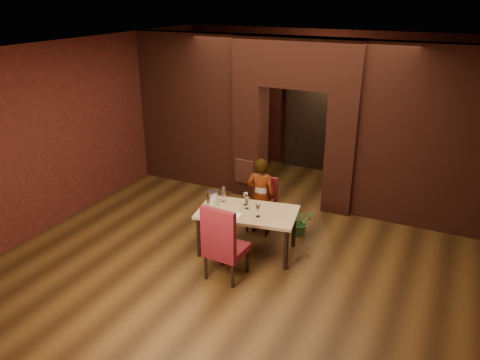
{
  "coord_description": "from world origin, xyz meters",
  "views": [
    {
      "loc": [
        2.87,
        -6.3,
        3.97
      ],
      "look_at": [
        -0.21,
        0.0,
        1.12
      ],
      "focal_mm": 35.0,
      "sensor_mm": 36.0,
      "label": 1
    }
  ],
  "objects_px": {
    "wine_glass_a": "(246,199)",
    "wine_glass_c": "(258,210)",
    "dining_table": "(247,231)",
    "wine_bucket": "(212,198)",
    "water_bottle": "(223,194)",
    "chair_far": "(261,205)",
    "chair_near": "(227,241)",
    "person_seated": "(261,196)",
    "potted_plant": "(300,222)",
    "wine_glass_b": "(247,203)"
  },
  "relations": [
    {
      "from": "wine_glass_b",
      "to": "chair_near",
      "type": "bearing_deg",
      "value": -85.06
    },
    {
      "from": "wine_glass_a",
      "to": "wine_glass_c",
      "type": "relative_size",
      "value": 1.01
    },
    {
      "from": "dining_table",
      "to": "wine_glass_a",
      "type": "bearing_deg",
      "value": 113.02
    },
    {
      "from": "chair_near",
      "to": "dining_table",
      "type": "bearing_deg",
      "value": -85.01
    },
    {
      "from": "wine_glass_c",
      "to": "water_bottle",
      "type": "relative_size",
      "value": 0.76
    },
    {
      "from": "chair_far",
      "to": "water_bottle",
      "type": "relative_size",
      "value": 3.54
    },
    {
      "from": "wine_glass_b",
      "to": "water_bottle",
      "type": "bearing_deg",
      "value": 170.15
    },
    {
      "from": "chair_far",
      "to": "wine_glass_b",
      "type": "bearing_deg",
      "value": -85.75
    },
    {
      "from": "dining_table",
      "to": "chair_far",
      "type": "distance_m",
      "value": 0.78
    },
    {
      "from": "chair_near",
      "to": "wine_glass_c",
      "type": "xyz_separation_m",
      "value": [
        0.2,
        0.67,
        0.24
      ]
    },
    {
      "from": "chair_near",
      "to": "wine_bucket",
      "type": "bearing_deg",
      "value": -46.16
    },
    {
      "from": "wine_glass_b",
      "to": "wine_bucket",
      "type": "distance_m",
      "value": 0.58
    },
    {
      "from": "wine_bucket",
      "to": "wine_glass_b",
      "type": "bearing_deg",
      "value": 10.73
    },
    {
      "from": "chair_near",
      "to": "potted_plant",
      "type": "xyz_separation_m",
      "value": [
        0.54,
        1.71,
        -0.36
      ]
    },
    {
      "from": "person_seated",
      "to": "water_bottle",
      "type": "height_order",
      "value": "person_seated"
    },
    {
      "from": "chair_far",
      "to": "person_seated",
      "type": "xyz_separation_m",
      "value": [
        0.01,
        -0.05,
        0.21
      ]
    },
    {
      "from": "dining_table",
      "to": "potted_plant",
      "type": "bearing_deg",
      "value": 48.23
    },
    {
      "from": "wine_glass_a",
      "to": "wine_bucket",
      "type": "height_order",
      "value": "wine_bucket"
    },
    {
      "from": "water_bottle",
      "to": "potted_plant",
      "type": "distance_m",
      "value": 1.48
    },
    {
      "from": "person_seated",
      "to": "wine_glass_a",
      "type": "height_order",
      "value": "person_seated"
    },
    {
      "from": "chair_near",
      "to": "wine_glass_b",
      "type": "relative_size",
      "value": 6.21
    },
    {
      "from": "wine_glass_b",
      "to": "water_bottle",
      "type": "xyz_separation_m",
      "value": [
        -0.47,
        0.08,
        0.04
      ]
    },
    {
      "from": "wine_bucket",
      "to": "water_bottle",
      "type": "height_order",
      "value": "water_bottle"
    },
    {
      "from": "chair_far",
      "to": "wine_glass_c",
      "type": "bearing_deg",
      "value": -69.4
    },
    {
      "from": "wine_bucket",
      "to": "wine_glass_c",
      "type": "bearing_deg",
      "value": -4.89
    },
    {
      "from": "chair_near",
      "to": "wine_glass_c",
      "type": "distance_m",
      "value": 0.73
    },
    {
      "from": "wine_glass_a",
      "to": "potted_plant",
      "type": "bearing_deg",
      "value": 47.09
    },
    {
      "from": "wine_glass_b",
      "to": "wine_glass_c",
      "type": "distance_m",
      "value": 0.33
    },
    {
      "from": "chair_far",
      "to": "chair_near",
      "type": "distance_m",
      "value": 1.55
    },
    {
      "from": "chair_far",
      "to": "wine_glass_b",
      "type": "distance_m",
      "value": 0.77
    },
    {
      "from": "wine_glass_b",
      "to": "chair_far",
      "type": "bearing_deg",
      "value": 93.83
    },
    {
      "from": "chair_near",
      "to": "wine_glass_c",
      "type": "bearing_deg",
      "value": -103.95
    },
    {
      "from": "dining_table",
      "to": "wine_glass_a",
      "type": "distance_m",
      "value": 0.52
    },
    {
      "from": "wine_glass_a",
      "to": "chair_near",
      "type": "bearing_deg",
      "value": -81.03
    },
    {
      "from": "dining_table",
      "to": "water_bottle",
      "type": "relative_size",
      "value": 5.71
    },
    {
      "from": "wine_glass_a",
      "to": "potted_plant",
      "type": "distance_m",
      "value": 1.18
    },
    {
      "from": "wine_glass_c",
      "to": "water_bottle",
      "type": "distance_m",
      "value": 0.79
    },
    {
      "from": "dining_table",
      "to": "chair_far",
      "type": "xyz_separation_m",
      "value": [
        -0.09,
        0.76,
        0.12
      ]
    },
    {
      "from": "dining_table",
      "to": "chair_near",
      "type": "distance_m",
      "value": 0.81
    },
    {
      "from": "wine_glass_a",
      "to": "person_seated",
      "type": "bearing_deg",
      "value": 85.51
    },
    {
      "from": "dining_table",
      "to": "chair_near",
      "type": "xyz_separation_m",
      "value": [
        0.03,
        -0.78,
        0.23
      ]
    },
    {
      "from": "dining_table",
      "to": "chair_far",
      "type": "bearing_deg",
      "value": 86.44
    },
    {
      "from": "chair_near",
      "to": "person_seated",
      "type": "xyz_separation_m",
      "value": [
        -0.11,
        1.49,
        0.09
      ]
    },
    {
      "from": "wine_bucket",
      "to": "potted_plant",
      "type": "distance_m",
      "value": 1.65
    },
    {
      "from": "wine_glass_a",
      "to": "wine_glass_b",
      "type": "height_order",
      "value": "wine_glass_a"
    },
    {
      "from": "potted_plant",
      "to": "dining_table",
      "type": "bearing_deg",
      "value": -121.43
    },
    {
      "from": "person_seated",
      "to": "wine_bucket",
      "type": "xyz_separation_m",
      "value": [
        -0.53,
        -0.75,
        0.16
      ]
    },
    {
      "from": "chair_near",
      "to": "person_seated",
      "type": "distance_m",
      "value": 1.49
    },
    {
      "from": "dining_table",
      "to": "wine_glass_b",
      "type": "relative_size",
      "value": 8.12
    },
    {
      "from": "chair_far",
      "to": "wine_glass_c",
      "type": "distance_m",
      "value": 0.99
    }
  ]
}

